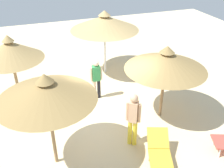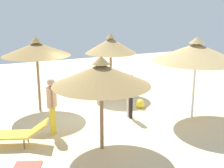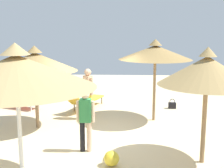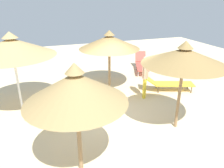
{
  "view_description": "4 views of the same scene",
  "coord_description": "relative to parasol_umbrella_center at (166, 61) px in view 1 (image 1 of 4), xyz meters",
  "views": [
    {
      "loc": [
        -2.12,
        -7.0,
        5.52
      ],
      "look_at": [
        0.32,
        0.04,
        1.18
      ],
      "focal_mm": 40.85,
      "sensor_mm": 36.0,
      "label": 1
    },
    {
      "loc": [
        9.0,
        -3.55,
        3.92
      ],
      "look_at": [
        0.49,
        0.27,
        1.42
      ],
      "focal_mm": 48.17,
      "sensor_mm": 36.0,
      "label": 2
    },
    {
      "loc": [
        -0.93,
        8.36,
        3.1
      ],
      "look_at": [
        -0.53,
        -0.35,
        1.5
      ],
      "focal_mm": 47.65,
      "sensor_mm": 36.0,
      "label": 3
    },
    {
      "loc": [
        -6.84,
        2.32,
        3.94
      ],
      "look_at": [
        0.06,
        -0.14,
        0.94
      ],
      "focal_mm": 34.4,
      "sensor_mm": 36.0,
      "label": 4
    }
  ],
  "objects": [
    {
      "name": "person_standing_far_right",
      "position": [
        -1.51,
        -1.01,
        -1.1
      ],
      "size": [
        0.38,
        0.32,
        1.78
      ],
      "color": "yellow",
      "rests_on": "ground"
    },
    {
      "name": "person_standing_front",
      "position": [
        -1.8,
        1.81,
        -1.21
      ],
      "size": [
        0.47,
        0.23,
        1.6
      ],
      "color": "black",
      "rests_on": "ground"
    },
    {
      "name": "parasol_umbrella_edge",
      "position": [
        -0.83,
        3.78,
        0.24
      ],
      "size": [
        2.93,
        2.93,
        2.87
      ],
      "color": "white",
      "rests_on": "ground"
    },
    {
      "name": "lounge_chair_near_right",
      "position": [
        -1.23,
        -2.32,
        -1.75
      ],
      "size": [
        1.33,
        2.3,
        0.72
      ],
      "color": "gold",
      "rests_on": "ground"
    },
    {
      "name": "parasol_umbrella_back",
      "position": [
        -4.64,
        2.33,
        0.07
      ],
      "size": [
        2.22,
        2.22,
        2.73
      ],
      "color": "olive",
      "rests_on": "ground"
    },
    {
      "name": "parasol_umbrella_center",
      "position": [
        0.0,
        0.0,
        0.0
      ],
      "size": [
        2.64,
        2.64,
        2.62
      ],
      "color": "olive",
      "rests_on": "ground"
    },
    {
      "name": "parasol_umbrella_near_left",
      "position": [
        -3.79,
        -0.97,
        0.23
      ],
      "size": [
        2.46,
        2.46,
        2.8
      ],
      "color": "olive",
      "rests_on": "ground"
    },
    {
      "name": "beach_ball",
      "position": [
        -2.5,
        2.62,
        -1.94
      ],
      "size": [
        0.36,
        0.36,
        0.36
      ],
      "primitive_type": "sphere",
      "color": "yellow",
      "rests_on": "ground"
    },
    {
      "name": "ground",
      "position": [
        -1.88,
        0.67,
        -2.17
      ],
      "size": [
        24.0,
        24.0,
        0.1
      ],
      "primitive_type": "cube",
      "color": "beige"
    }
  ]
}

